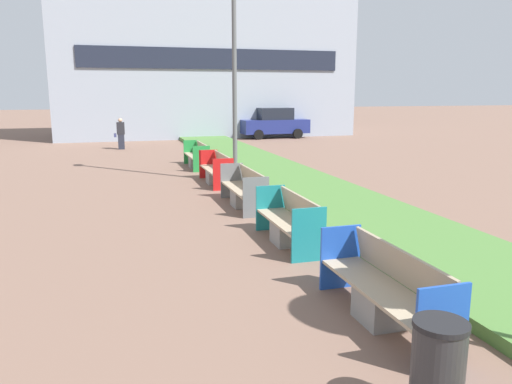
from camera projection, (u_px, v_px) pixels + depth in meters
name	position (u px, v px, depth m)	size (l,w,h in m)	color
planter_grass_strip	(376.00, 221.00, 10.79)	(2.80, 120.00, 0.18)	#4C7A38
building_backdrop	(203.00, 69.00, 33.15)	(18.54, 7.79, 8.61)	#939EAD
bench_blue_frame	(384.00, 293.00, 6.21)	(0.65, 2.38, 0.94)	gray
bench_teal_frame	(289.00, 225.00, 9.42)	(0.65, 2.14, 0.94)	gray
bench_grey_frame	(244.00, 192.00, 12.49)	(0.65, 2.36, 0.94)	gray
bench_red_frame	(217.00, 172.00, 15.62)	(0.65, 2.31, 0.94)	gray
bench_green_frame	(197.00, 158.00, 18.95)	(0.65, 2.29, 0.94)	gray
litter_bin	(438.00, 370.00, 4.34)	(0.48, 0.48, 0.92)	#2D2D30
street_lamp_post	(234.00, 27.00, 14.96)	(0.24, 0.44, 8.70)	#56595B
pedestrian_walking	(121.00, 134.00, 24.84)	(0.53, 0.24, 1.55)	#232633
parked_car_distant	(274.00, 123.00, 31.02)	(4.28, 2.00, 1.86)	navy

